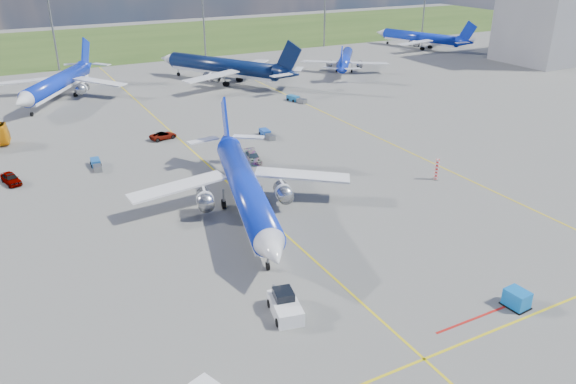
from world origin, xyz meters
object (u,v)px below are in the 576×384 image
bg_jet_nnw (60,99)px  main_airliner (246,215)px  service_car_b (163,135)px  bg_jet_ne (345,71)px  warning_post (437,169)px  service_car_c (253,157)px  baggage_tug_e (296,99)px  bg_jet_n (223,83)px  pushback_tug (285,306)px  bg_jet_ene (419,48)px  baggage_tug_w (267,134)px  service_car_a (11,178)px  uld_container (517,299)px  baggage_tug_c (96,164)px

bg_jet_nnw → main_airliner: (12.10, -68.80, 0.00)m
service_car_b → bg_jet_ne: bearing=-71.2°
warning_post → service_car_c: warning_post is taller
bg_jet_nnw → baggage_tug_e: (43.08, -24.93, 0.51)m
bg_jet_n → baggage_tug_e: bg_jet_n is taller
pushback_tug → baggage_tug_e: size_ratio=1.24×
baggage_tug_e → warning_post: bearing=-110.2°
bg_jet_ene → pushback_tug: bearing=27.1°
baggage_tug_w → baggage_tug_e: (15.59, 18.06, 0.03)m
bg_jet_n → warning_post: bearing=62.7°
main_airliner → service_car_a: 34.18m
bg_jet_nnw → bg_jet_ne: size_ratio=1.23×
baggage_tug_e → bg_jet_nnw: bearing=133.7°
bg_jet_n → service_car_a: bearing=11.3°
uld_container → warning_post: bearing=57.8°
warning_post → uld_container: warning_post is taller
bg_jet_ne → baggage_tug_e: 33.79m
warning_post → service_car_b: 45.12m
main_airliner → baggage_tug_w: (15.39, 25.81, 0.48)m
service_car_b → baggage_tug_c: size_ratio=1.01×
uld_container → service_car_c: uld_container is taller
main_airliner → baggage_tug_e: size_ratio=7.64×
pushback_tug → baggage_tug_e: bearing=72.5°
baggage_tug_w → baggage_tug_e: size_ratio=0.92×
bg_jet_nnw → uld_container: 100.83m
baggage_tug_c → baggage_tug_e: size_ratio=0.88×
service_car_b → baggage_tug_c: service_car_b is taller
service_car_c → service_car_b: bearing=129.5°
service_car_a → uld_container: bearing=-68.4°
bg_jet_n → pushback_tug: (-29.26, -86.92, 0.84)m
bg_jet_nnw → uld_container: bg_jet_nnw is taller
main_airliner → service_car_c: main_airliner is taller
service_car_c → baggage_tug_w: bearing=65.5°
baggage_tug_w → baggage_tug_c: size_ratio=1.04×
warning_post → service_car_c: size_ratio=0.62×
baggage_tug_w → baggage_tug_e: baggage_tug_e is taller
service_car_c → baggage_tug_e: 35.81m
uld_container → baggage_tug_e: bearing=72.4°
baggage_tug_c → baggage_tug_e: 47.93m
bg_jet_nnw → bg_jet_ne: bg_jet_nnw is taller
bg_jet_ene → service_car_c: size_ratio=7.39×
service_car_b → service_car_c: 18.91m
pushback_tug → bg_jet_ne: bearing=65.8°
pushback_tug → uld_container: size_ratio=3.07×
warning_post → service_car_a: size_ratio=0.68×
service_car_b → service_car_c: size_ratio=0.93×
warning_post → service_car_a: warning_post is taller
pushback_tug → uld_container: 20.91m
pushback_tug → baggage_tug_w: size_ratio=1.35×
bg_jet_ne → warning_post: bearing=103.6°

